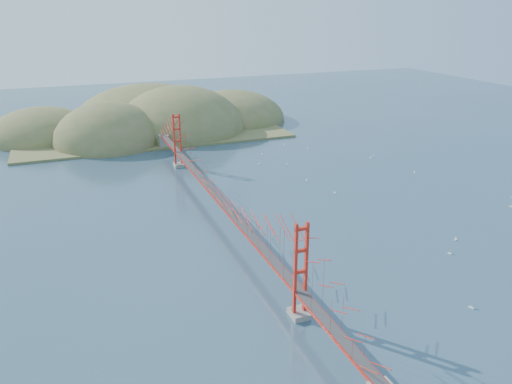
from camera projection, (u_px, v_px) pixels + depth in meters
name	position (u px, v px, depth m)	size (l,w,h in m)	color
ground	(220.00, 218.00, 83.06)	(320.00, 320.00, 0.00)	#334F66
bridge	(219.00, 178.00, 80.74)	(2.20, 94.40, 12.00)	gray
far_headlands	(156.00, 127.00, 143.50)	(84.00, 58.00, 25.00)	olive
sailboat_6	(450.00, 253.00, 71.03)	(0.58, 0.60, 0.68)	white
sailboat_16	(259.00, 164.00, 110.65)	(0.71, 0.71, 0.74)	white
sailboat_10	(471.00, 307.00, 58.37)	(0.66, 0.66, 0.74)	white
sailboat_9	(415.00, 172.00, 105.22)	(0.51, 0.60, 0.68)	white
sailboat_3	(287.00, 164.00, 110.39)	(0.68, 0.68, 0.72)	white
sailboat_7	(284.00, 145.00, 125.42)	(0.57, 0.49, 0.65)	white
sailboat_5	(511.00, 206.00, 87.48)	(0.47, 0.55, 0.63)	white
sailboat_8	(373.00, 156.00, 116.49)	(0.61, 0.61, 0.64)	white
sailboat_0	(335.00, 192.00, 93.91)	(0.56, 0.61, 0.68)	white
sailboat_17	(308.00, 148.00, 122.28)	(0.50, 0.49, 0.57)	white
sailboat_4	(371.00, 158.00, 114.96)	(0.53, 0.58, 0.66)	white
sailboat_12	(262.00, 154.00, 117.45)	(0.50, 0.45, 0.56)	white
sailboat_14	(307.00, 180.00, 100.34)	(0.63, 0.63, 0.71)	white
sailboat_13	(456.00, 239.00, 75.13)	(0.60, 0.57, 0.67)	white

